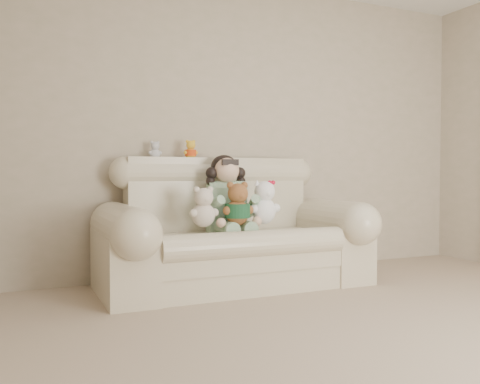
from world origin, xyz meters
name	(u,v)px	position (x,y,z in m)	size (l,w,h in m)	color
wall_back	(255,129)	(0.00, 2.50, 1.30)	(4.50, 4.50, 0.00)	#B8A692
sofa	(235,221)	(-0.42, 2.00, 0.52)	(2.10, 0.95, 1.03)	#BFB89A
seated_child	(226,193)	(-0.46, 2.08, 0.74)	(0.38, 0.47, 0.64)	#2D7737
brown_teddy	(237,200)	(-0.47, 1.84, 0.69)	(0.25, 0.19, 0.39)	brown
white_cat	(264,198)	(-0.22, 1.88, 0.70)	(0.26, 0.20, 0.41)	white
cream_teddy	(203,203)	(-0.74, 1.86, 0.67)	(0.22, 0.17, 0.35)	beige
yellow_mini_bear	(190,148)	(-0.68, 2.33, 1.10)	(0.12, 0.09, 0.19)	yellow
grey_mini_plush	(155,148)	(-0.96, 2.39, 1.10)	(0.11, 0.09, 0.17)	silver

